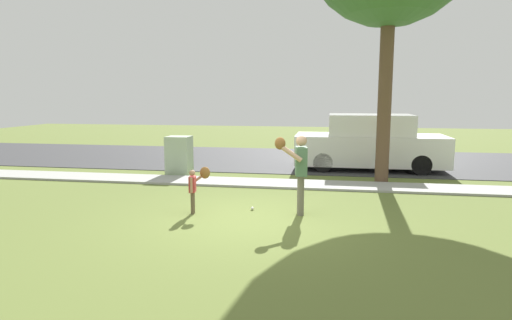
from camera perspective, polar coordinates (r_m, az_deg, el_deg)
ground_plane at (r=12.45m, az=2.15°, el=-3.29°), size 48.00×48.00×0.00m
sidewalk_strip at (r=12.54m, az=2.21°, el=-3.06°), size 36.00×1.20×0.06m
road_surface at (r=17.44m, az=4.39°, el=0.10°), size 36.00×6.80×0.02m
person_adult at (r=9.23m, az=5.66°, el=-0.82°), size 0.67×0.71×1.70m
person_child at (r=9.45m, az=-7.81°, el=-3.06°), size 0.43×0.43×1.00m
baseball at (r=9.75m, az=-0.48°, el=-6.35°), size 0.07×0.07×0.07m
utility_cabinet at (r=14.26m, az=-10.03°, el=0.61°), size 0.75×0.65×1.24m
parked_van_white at (r=15.39m, az=14.64°, el=2.09°), size 5.00×1.95×1.88m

